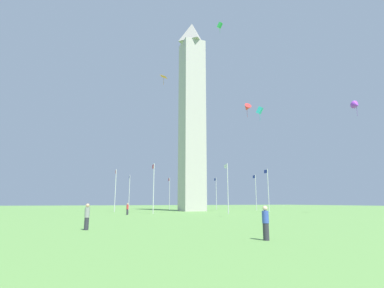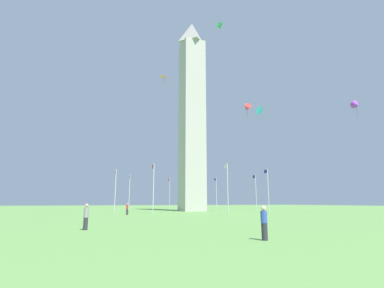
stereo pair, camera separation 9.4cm
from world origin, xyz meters
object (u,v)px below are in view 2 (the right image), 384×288
Objects in this scene: kite_orange_diamond at (164,77)px; obelisk_monument at (192,112)px; kite_red_delta at (247,108)px; kite_purple_delta at (356,105)px; flagpole_sw at (268,188)px; person_red_shirt at (127,209)px; flagpole_ne at (129,191)px; kite_cyan_box at (259,110)px; flagpole_w at (256,191)px; flagpole_e at (115,188)px; person_blue_shirt at (264,223)px; flagpole_nw at (216,192)px; flagpole_n at (170,192)px; flagpole_s at (227,186)px; person_gray_shirt at (86,217)px; kite_green_box at (220,25)px; flagpole_se at (153,186)px.

obelisk_monument is at bearing -36.22° from kite_orange_diamond.
kite_purple_delta is (-13.81, -11.86, -2.25)m from kite_red_delta.
flagpole_sw is 27.11m from person_red_shirt.
kite_cyan_box is (-41.82, -7.42, 7.88)m from flagpole_ne.
flagpole_e is at bearing 90.00° from flagpole_w.
obelisk_monument is 23.10m from flagpole_w.
person_blue_shirt is at bearing 146.93° from flagpole_w.
flagpole_nw is at bearing -44.85° from obelisk_monument.
flagpole_n reaches higher than person_blue_shirt.
flagpole_nw is 4.76× the size of kite_cyan_box.
flagpole_e is at bearing 67.50° from flagpole_sw.
flagpole_s is 16.14m from person_red_shirt.
kite_red_delta reaches higher than flagpole_s.
flagpole_ne is at bearing 45.00° from flagpole_sw.
kite_orange_diamond is (22.72, -11.54, 20.93)m from person_gray_shirt.
flagpole_s reaches higher than person_red_shirt.
flagpole_n is 4.69× the size of kite_green_box.
flagpole_ne is (-4.59, 11.09, 0.00)m from flagpole_n.
obelisk_monument is at bearing -10.70° from kite_green_box.
flagpole_n is at bearing 28.89° from person_red_shirt.
kite_cyan_box is at bearing 160.56° from flagpole_nw.
flagpole_sw reaches higher than person_gray_shirt.
flagpole_w is 4.69× the size of kite_green_box.
kite_green_box is 17.31m from kite_red_delta.
flagpole_s is 31.41m from person_gray_shirt.
flagpole_n is at bearing 24.17° from kite_purple_delta.
flagpole_n is 4.73× the size of person_gray_shirt.
kite_orange_diamond is (-14.77, -4.91, 17.35)m from flagpole_e.
flagpole_se is at bearing 134.85° from obelisk_monument.
kite_green_box is at bearing 133.48° from kite_red_delta.
flagpole_se is 17.74m from kite_orange_diamond.
kite_purple_delta is at bearing -116.11° from flagpole_se.
person_gray_shirt is at bearing 149.20° from obelisk_monument.
kite_cyan_box is (-30.67, 3.67, -9.08)m from obelisk_monument.
person_blue_shirt is 11.83m from person_gray_shirt.
kite_purple_delta reaches higher than person_gray_shirt.
kite_cyan_box is at bearing 173.18° from obelisk_monument.
flagpole_n is 1.00× the size of flagpole_ne.
obelisk_monument is at bearing 35.95° from kite_purple_delta.
flagpole_n is 57.78m from person_gray_shirt.
flagpole_n is at bearing 22.50° from flagpole_sw.
flagpole_n is 1.00× the size of flagpole_sw.
flagpole_nw is 4.69× the size of kite_green_box.
flagpole_se is at bearing -1.10° from person_red_shirt.
kite_cyan_box is at bearing -159.30° from flagpole_se.
kite_red_delta is (-11.79, 9.02, 15.09)m from flagpole_w.
flagpole_s is at bearing -13.70° from kite_cyan_box.
flagpole_e is at bearing 62.18° from kite_red_delta.
person_red_shirt is 23.59m from kite_cyan_box.
flagpole_se is at bearing 20.70° from kite_cyan_box.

